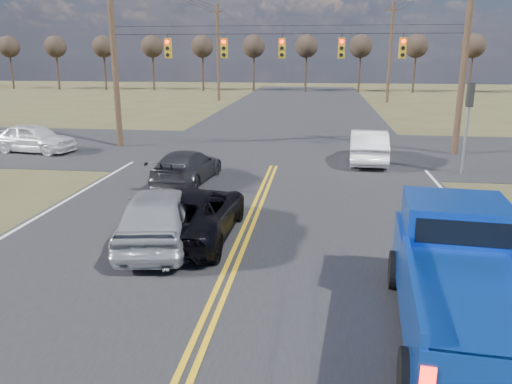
# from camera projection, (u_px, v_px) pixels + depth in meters

# --- Properties ---
(ground) EXTENTS (160.00, 160.00, 0.00)m
(ground) POSITION_uv_depth(u_px,v_px,m) (207.00, 324.00, 9.68)
(ground) COLOR brown
(ground) RESTS_ON ground
(road_main) EXTENTS (14.00, 120.00, 0.02)m
(road_main) POSITION_uv_depth(u_px,v_px,m) (264.00, 189.00, 19.23)
(road_main) COLOR #28282B
(road_main) RESTS_ON ground
(road_cross) EXTENTS (120.00, 12.00, 0.02)m
(road_cross) POSITION_uv_depth(u_px,v_px,m) (281.00, 150.00, 26.88)
(road_cross) COLOR #28282B
(road_cross) RESTS_ON ground
(signal_gantry) EXTENTS (19.60, 4.83, 10.00)m
(signal_gantry) POSITION_uv_depth(u_px,v_px,m) (291.00, 53.00, 25.24)
(signal_gantry) COLOR #473323
(signal_gantry) RESTS_ON ground
(utility_poles) EXTENTS (19.60, 58.32, 10.00)m
(utility_poles) POSITION_uv_depth(u_px,v_px,m) (280.00, 50.00, 24.51)
(utility_poles) COLOR #473323
(utility_poles) RESTS_ON ground
(treeline) EXTENTS (87.00, 117.80, 7.40)m
(treeline) POSITION_uv_depth(u_px,v_px,m) (292.00, 43.00, 33.90)
(treeline) COLOR #33261C
(treeline) RESTS_ON ground
(pickup_truck) EXTENTS (2.79, 6.12, 2.23)m
(pickup_truck) POSITION_uv_depth(u_px,v_px,m) (463.00, 281.00, 9.04)
(pickup_truck) COLOR black
(pickup_truck) RESTS_ON ground
(silver_suv) EXTENTS (2.63, 5.02, 1.63)m
(silver_suv) POSITION_uv_depth(u_px,v_px,m) (160.00, 215.00, 13.58)
(silver_suv) COLOR #A8ABB0
(silver_suv) RESTS_ON ground
(black_suv) EXTENTS (2.46, 5.16, 1.42)m
(black_suv) POSITION_uv_depth(u_px,v_px,m) (192.00, 213.00, 14.10)
(black_suv) COLOR black
(black_suv) RESTS_ON ground
(white_car_queue) EXTENTS (1.93, 4.89, 1.59)m
(white_car_queue) POSITION_uv_depth(u_px,v_px,m) (368.00, 146.00, 23.74)
(white_car_queue) COLOR white
(white_car_queue) RESTS_ON ground
(dgrey_car_queue) EXTENTS (2.30, 4.67, 1.31)m
(dgrey_car_queue) POSITION_uv_depth(u_px,v_px,m) (187.00, 166.00, 20.12)
(dgrey_car_queue) COLOR #2F3034
(dgrey_car_queue) RESTS_ON ground
(cross_car_west) EXTENTS (2.49, 4.68, 1.51)m
(cross_car_west) POSITION_uv_depth(u_px,v_px,m) (34.00, 138.00, 26.13)
(cross_car_west) COLOR white
(cross_car_west) RESTS_ON ground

